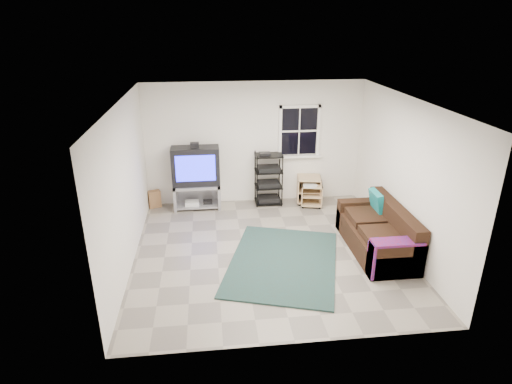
{
  "coord_description": "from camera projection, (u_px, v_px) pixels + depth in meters",
  "views": [
    {
      "loc": [
        -0.97,
        -6.44,
        3.75
      ],
      "look_at": [
        -0.19,
        0.4,
        0.96
      ],
      "focal_mm": 30.0,
      "sensor_mm": 36.0,
      "label": 1
    }
  ],
  "objects": [
    {
      "name": "sofa",
      "position": [
        379.0,
        234.0,
        7.38
      ],
      "size": [
        0.86,
        1.93,
        0.88
      ],
      "color": "black",
      "rests_on": "ground"
    },
    {
      "name": "room",
      "position": [
        299.0,
        134.0,
        9.08
      ],
      "size": [
        4.6,
        4.62,
        4.6
      ],
      "color": "gray",
      "rests_on": "ground"
    },
    {
      "name": "shag_rug",
      "position": [
        283.0,
        262.0,
        7.08
      ],
      "size": [
        2.32,
        2.74,
        0.03
      ],
      "primitive_type": "cube",
      "rotation": [
        0.0,
        0.0,
        -0.3
      ],
      "color": "black",
      "rests_on": "ground"
    },
    {
      "name": "side_table_left",
      "position": [
        309.0,
        188.0,
        9.35
      ],
      "size": [
        0.57,
        0.57,
        0.59
      ],
      "rotation": [
        0.0,
        0.0,
        -0.16
      ],
      "color": "#D6AD83",
      "rests_on": "ground"
    },
    {
      "name": "av_rack",
      "position": [
        268.0,
        182.0,
        9.19
      ],
      "size": [
        0.58,
        0.42,
        1.15
      ],
      "color": "black",
      "rests_on": "ground"
    },
    {
      "name": "paper_bag",
      "position": [
        154.0,
        199.0,
        9.13
      ],
      "size": [
        0.29,
        0.24,
        0.36
      ],
      "primitive_type": "cube",
      "rotation": [
        0.0,
        0.0,
        0.34
      ],
      "color": "#916241",
      "rests_on": "ground"
    },
    {
      "name": "tv_unit",
      "position": [
        196.0,
        173.0,
        8.89
      ],
      "size": [
        0.98,
        0.49,
        1.43
      ],
      "color": "#97979E",
      "rests_on": "ground"
    },
    {
      "name": "side_table_right",
      "position": [
        312.0,
        193.0,
        9.19
      ],
      "size": [
        0.52,
        0.52,
        0.5
      ],
      "rotation": [
        0.0,
        0.0,
        -0.2
      ],
      "color": "#D6AD83",
      "rests_on": "ground"
    }
  ]
}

